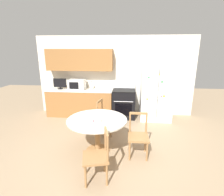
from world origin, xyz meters
name	(u,v)px	position (x,y,z in m)	size (l,w,h in m)	color
ground_plane	(105,156)	(0.00, 0.00, 0.00)	(14.00, 14.00, 0.00)	#9E8466
back_wall	(106,72)	(-0.30, 2.59, 1.45)	(5.20, 0.44, 2.60)	silver
kitchen_counter	(80,102)	(-1.13, 2.29, 0.45)	(2.17, 0.64, 0.90)	#936033
refrigerator	(156,92)	(1.33, 2.21, 0.90)	(0.94, 0.76, 1.79)	white
oven_range	(124,103)	(0.33, 2.26, 0.47)	(0.72, 0.68, 1.08)	black
microwave	(77,84)	(-1.21, 2.29, 1.06)	(0.52, 0.40, 0.32)	white
countertop_tv	(60,83)	(-1.78, 2.29, 1.09)	(0.43, 0.16, 0.35)	black
counter_bottle	(92,86)	(-0.75, 2.39, 1.00)	(0.08, 0.08, 0.26)	silver
dining_table	(97,125)	(-0.18, 0.18, 0.62)	(1.26, 1.26, 0.76)	beige
dining_chair_near	(97,157)	(-0.03, -0.68, 0.43)	(0.51, 0.51, 0.90)	#9E7042
dining_chair_far	(106,118)	(-0.12, 1.05, 0.43)	(0.50, 0.50, 0.90)	#9E7042
dining_chair_right	(138,136)	(0.69, 0.11, 0.43)	(0.42, 0.42, 0.90)	#9E7042
candle_glass	(99,121)	(-0.11, 0.02, 0.79)	(0.09, 0.09, 0.08)	silver
folded_napkin	(89,120)	(-0.32, 0.04, 0.78)	(0.20, 0.09, 0.05)	pink
mail_stack	(84,114)	(-0.51, 0.40, 0.77)	(0.33, 0.36, 0.02)	white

